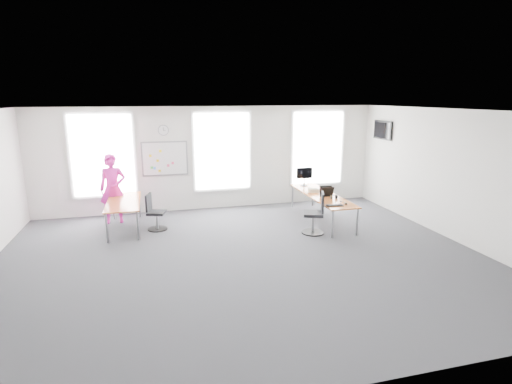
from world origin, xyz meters
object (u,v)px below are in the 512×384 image
object	(u,v)px
keyboard	(335,205)
desk_right	(322,196)
chair_left	(155,214)
desk_left	(124,203)
monitor	(304,175)
person	(113,189)
headphones	(334,197)
chair_right	(316,216)

from	to	relation	value
keyboard	desk_right	bearing A→B (deg)	92.72
desk_right	chair_left	bearing A→B (deg)	176.01
desk_left	monitor	world-z (taller)	monitor
desk_left	person	size ratio (longest dim) A/B	1.09
keyboard	headphones	bearing A→B (deg)	77.49
desk_left	monitor	xyz separation A→B (m)	(5.05, 0.61, 0.36)
person	monitor	xyz separation A→B (m)	(5.34, -0.04, 0.12)
headphones	chair_left	bearing A→B (deg)	167.95
chair_left	monitor	size ratio (longest dim) A/B	1.70
chair_right	monitor	xyz separation A→B (m)	(0.53, 2.14, 0.58)
desk_right	chair_right	size ratio (longest dim) A/B	2.82
desk_left	chair_left	distance (m)	0.81
monitor	chair_left	bearing A→B (deg)	-168.47
desk_left	person	bearing A→B (deg)	113.98
desk_right	chair_left	size ratio (longest dim) A/B	3.15
person	keyboard	world-z (taller)	person
desk_left	headphones	xyz separation A→B (m)	(5.21, -1.03, 0.08)
keyboard	person	bearing A→B (deg)	166.92
chair_right	headphones	world-z (taller)	chair_right
chair_right	headphones	size ratio (longest dim) A/B	5.65
monitor	chair_right	bearing A→B (deg)	-103.51
chair_right	chair_left	distance (m)	4.00
chair_left	desk_right	bearing A→B (deg)	-76.66
headphones	monitor	world-z (taller)	monitor
headphones	keyboard	bearing A→B (deg)	-115.27
desk_right	chair_right	distance (m)	1.16
desk_left	headphones	size ratio (longest dim) A/B	11.00
person	keyboard	distance (m)	5.72
chair_left	chair_right	bearing A→B (deg)	-91.39
desk_right	chair_left	world-z (taller)	chair_left
monitor	keyboard	bearing A→B (deg)	-92.31
chair_right	desk_left	bearing A→B (deg)	-87.07
chair_right	chair_left	xyz separation A→B (m)	(-3.79, 1.28, -0.05)
desk_left	chair_left	xyz separation A→B (m)	(0.73, -0.24, -0.27)
desk_right	person	bearing A→B (deg)	167.49
chair_left	headphones	bearing A→B (deg)	-82.68
desk_left	chair_right	distance (m)	4.78
desk_right	monitor	size ratio (longest dim) A/B	5.35
person	chair_right	bearing A→B (deg)	-25.96
desk_right	monitor	world-z (taller)	monitor
chair_left	keyboard	size ratio (longest dim) A/B	2.26
desk_left	chair_right	size ratio (longest dim) A/B	1.95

